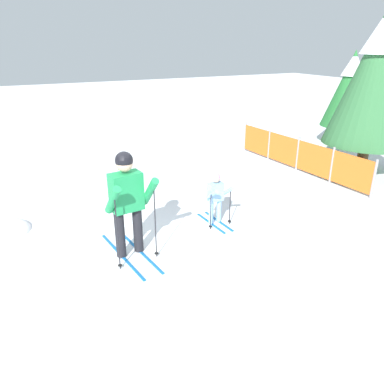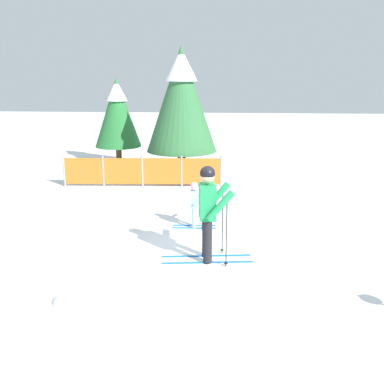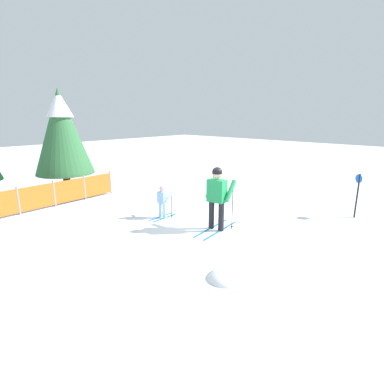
{
  "view_description": "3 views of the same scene",
  "coord_description": "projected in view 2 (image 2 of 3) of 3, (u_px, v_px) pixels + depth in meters",
  "views": [
    {
      "loc": [
        5.66,
        -1.87,
        3.43
      ],
      "look_at": [
        0.08,
        0.99,
        0.9
      ],
      "focal_mm": 35.0,
      "sensor_mm": 36.0,
      "label": 1
    },
    {
      "loc": [
        0.46,
        -8.85,
        3.59
      ],
      "look_at": [
        -0.22,
        0.94,
        1.03
      ],
      "focal_mm": 45.0,
      "sensor_mm": 36.0,
      "label": 2
    },
    {
      "loc": [
        -6.3,
        -5.29,
        3.24
      ],
      "look_at": [
        0.31,
        0.85,
        0.9
      ],
      "focal_mm": 28.0,
      "sensor_mm": 36.0,
      "label": 3
    }
  ],
  "objects": [
    {
      "name": "safety_fence",
      "position": [
        142.0,
        171.0,
        14.74
      ],
      "size": [
        4.87,
        0.32,
        0.96
      ],
      "rotation": [
        0.0,
        0.0,
        0.05
      ],
      "color": "gray",
      "rests_on": "ground_plane"
    },
    {
      "name": "conifer_far",
      "position": [
        181.0,
        98.0,
        15.4
      ],
      "size": [
        2.29,
        2.29,
        4.25
      ],
      "color": "#4C3823",
      "rests_on": "ground_plane"
    },
    {
      "name": "skier_adult",
      "position": [
        209.0,
        205.0,
        8.95
      ],
      "size": [
        1.77,
        0.82,
        1.84
      ],
      "rotation": [
        0.0,
        0.0,
        0.11
      ],
      "color": "#1966B2",
      "rests_on": "ground_plane"
    },
    {
      "name": "skier_child",
      "position": [
        195.0,
        201.0,
        10.94
      ],
      "size": [
        1.01,
        0.52,
        1.07
      ],
      "rotation": [
        0.0,
        0.0,
        0.05
      ],
      "color": "#1966B2",
      "rests_on": "ground_plane"
    },
    {
      "name": "conifer_near",
      "position": [
        117.0,
        111.0,
        17.81
      ],
      "size": [
        1.72,
        1.72,
        3.2
      ],
      "color": "#4C3823",
      "rests_on": "ground_plane"
    },
    {
      "name": "ground_plane",
      "position": [
        200.0,
        254.0,
        9.48
      ],
      "size": [
        60.0,
        60.0,
        0.0
      ],
      "primitive_type": "plane",
      "color": "white"
    },
    {
      "name": "snow_mound",
      "position": [
        82.0,
        302.0,
        7.57
      ],
      "size": [
        0.93,
        0.79,
        0.37
      ],
      "primitive_type": "ellipsoid",
      "color": "white",
      "rests_on": "ground_plane"
    }
  ]
}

